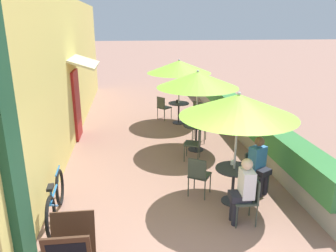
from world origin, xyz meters
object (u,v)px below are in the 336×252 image
patio_umbrella_near (238,106)px  patio_umbrella_mid (198,80)px  patio_umbrella_far (179,67)px  patio_table_mid (196,132)px  cafe_chair_near_right (249,196)px  cafe_chair_far_right (163,106)px  patio_table_far (179,109)px  coffee_cup_near (232,162)px  seated_patron_near_right (243,188)px  cafe_chair_mid_left (195,141)px  cafe_chair_near_back (254,168)px  seated_patron_near_back (259,163)px  cafe_chair_near_left (199,174)px  cafe_chair_far_left (196,112)px  coffee_cup_mid (199,123)px  bicycle_leaning (55,200)px  patio_table_near (233,178)px  cafe_chair_mid_right (197,125)px  coffee_cup_far (177,101)px

patio_umbrella_near → patio_umbrella_mid: same height
patio_umbrella_far → patio_table_mid: bearing=-88.0°
cafe_chair_near_right → cafe_chair_far_right: same height
patio_umbrella_near → patio_table_far: patio_umbrella_near is taller
cafe_chair_near_right → coffee_cup_near: cafe_chair_near_right is taller
seated_patron_near_right → cafe_chair_mid_left: bearing=7.1°
seated_patron_near_right → cafe_chair_mid_left: (-0.27, 2.87, -0.17)m
cafe_chair_near_back → patio_table_mid: cafe_chair_near_back is taller
patio_umbrella_near → patio_table_mid: 3.22m
seated_patron_near_back → patio_umbrella_far: patio_umbrella_far is taller
coffee_cup_near → patio_umbrella_far: patio_umbrella_far is taller
patio_umbrella_mid → cafe_chair_mid_left: patio_umbrella_mid is taller
cafe_chair_mid_left → cafe_chair_far_right: size_ratio=1.00×
cafe_chair_near_left → cafe_chair_far_left: same height
patio_umbrella_far → cafe_chair_far_left: size_ratio=2.61×
seated_patron_near_back → cafe_chair_far_left: (-0.38, 4.67, -0.17)m
cafe_chair_far_right → patio_table_far: bearing=6.2°
cafe_chair_near_left → coffee_cup_mid: size_ratio=9.67×
cafe_chair_near_back → bicycle_leaning: (-3.99, -0.58, -0.14)m
coffee_cup_near → coffee_cup_mid: bearing=92.3°
cafe_chair_mid_left → cafe_chair_far_left: bearing=7.9°
patio_table_near → cafe_chair_near_left: bearing=154.4°
bicycle_leaning → cafe_chair_far_left: bearing=51.9°
patio_umbrella_mid → coffee_cup_near: bearing=-86.2°
coffee_cup_near → cafe_chair_near_back: bearing=21.5°
cafe_chair_near_left → cafe_chair_far_right: size_ratio=1.00×
cafe_chair_far_right → coffee_cup_near: bearing=-32.0°
seated_patron_near_right → coffee_cup_mid: size_ratio=13.89×
patio_umbrella_mid → patio_table_far: bearing=92.0°
seated_patron_near_back → bicycle_leaning: (-4.04, -0.48, -0.31)m
patio_table_mid → bicycle_leaning: size_ratio=0.42×
coffee_cup_near → cafe_chair_mid_right: 3.38m
seated_patron_near_back → coffee_cup_mid: bearing=-102.4°
cafe_chair_mid_left → bicycle_leaning: cafe_chair_mid_left is taller
patio_umbrella_far → coffee_cup_far: (-0.05, 0.10, -1.23)m
cafe_chair_far_left → coffee_cup_far: size_ratio=9.67×
cafe_chair_far_left → coffee_cup_far: cafe_chair_far_left is taller
patio_table_mid → patio_umbrella_far: (-0.09, 2.61, 1.49)m
cafe_chair_near_right → patio_umbrella_far: patio_umbrella_far is taller
bicycle_leaning → coffee_cup_mid: bearing=40.1°
patio_umbrella_near → cafe_chair_near_left: (-0.64, 0.31, -1.50)m
patio_table_mid → patio_umbrella_far: size_ratio=0.33×
coffee_cup_far → coffee_cup_mid: bearing=-85.6°
seated_patron_near_back → coffee_cup_mid: 2.68m
patio_table_mid → cafe_chair_far_left: bearing=78.9°
cafe_chair_near_right → coffee_cup_near: 0.93m
seated_patron_near_back → patio_umbrella_far: bearing=-108.4°
seated_patron_near_right → cafe_chair_far_left: bearing=-1.4°
patio_table_mid → patio_umbrella_far: patio_umbrella_far is taller
cafe_chair_near_left → seated_patron_near_right: 1.18m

